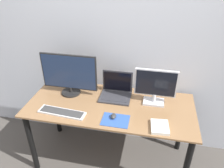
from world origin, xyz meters
The scene contains 9 objects.
wall_back centered at (0.00, 0.79, 1.25)m, with size 7.00×0.05×2.50m.
desk centered at (0.00, 0.36, 0.63)m, with size 1.65×0.73×0.75m.
monitor_left centered at (-0.46, 0.49, 0.98)m, with size 0.58×0.20×0.44m.
monitor_right centered at (0.42, 0.49, 0.94)m, with size 0.40×0.14×0.37m.
laptop centered at (0.03, 0.53, 0.81)m, with size 0.32×0.25×0.25m.
keyboard centered at (-0.41, 0.14, 0.76)m, with size 0.46×0.15×0.02m.
mousepad centered at (0.10, 0.13, 0.76)m, with size 0.24×0.19×0.00m.
mouse centered at (0.07, 0.16, 0.78)m, with size 0.05×0.07×0.04m.
book centered at (0.49, 0.11, 0.77)m, with size 0.17×0.19×0.03m.
Camera 1 is at (0.38, -1.36, 2.02)m, focal length 35.00 mm.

